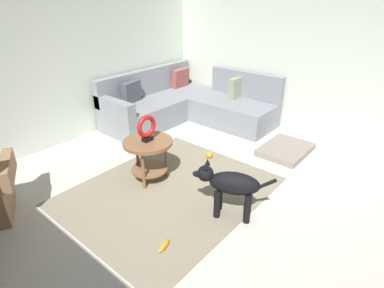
% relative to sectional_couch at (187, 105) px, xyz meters
% --- Properties ---
extents(ground_plane, '(6.00, 6.00, 0.10)m').
position_rel_sectional_couch_xyz_m(ground_plane, '(-1.99, -2.01, -0.34)').
color(ground_plane, beige).
extents(wall_back, '(6.00, 0.12, 2.70)m').
position_rel_sectional_couch_xyz_m(wall_back, '(-1.99, 0.93, 1.06)').
color(wall_back, silver).
rests_on(wall_back, ground_plane).
extents(wall_right, '(0.12, 6.00, 2.70)m').
position_rel_sectional_couch_xyz_m(wall_right, '(0.95, -2.01, 1.06)').
color(wall_right, silver).
rests_on(wall_right, ground_plane).
extents(area_rug, '(2.30, 1.90, 0.01)m').
position_rel_sectional_couch_xyz_m(area_rug, '(-1.84, -1.31, -0.29)').
color(area_rug, gray).
rests_on(area_rug, ground_plane).
extents(sectional_couch, '(2.20, 2.25, 0.88)m').
position_rel_sectional_couch_xyz_m(sectional_couch, '(0.00, 0.00, 0.00)').
color(sectional_couch, gray).
rests_on(sectional_couch, ground_plane).
extents(side_table, '(0.60, 0.60, 0.54)m').
position_rel_sectional_couch_xyz_m(side_table, '(-1.80, -0.94, 0.12)').
color(side_table, brown).
rests_on(side_table, ground_plane).
extents(torus_sculpture, '(0.28, 0.08, 0.33)m').
position_rel_sectional_couch_xyz_m(torus_sculpture, '(-1.80, -0.94, 0.42)').
color(torus_sculpture, black).
rests_on(torus_sculpture, side_table).
extents(dog_bed_mat, '(0.80, 0.60, 0.09)m').
position_rel_sectional_couch_xyz_m(dog_bed_mat, '(-0.01, -1.93, -0.25)').
color(dog_bed_mat, gray).
rests_on(dog_bed_mat, ground_plane).
extents(dog, '(0.43, 0.79, 0.63)m').
position_rel_sectional_couch_xyz_m(dog, '(-1.75, -2.09, 0.09)').
color(dog, black).
rests_on(dog, ground_plane).
extents(dog_toy_ball, '(0.10, 0.10, 0.10)m').
position_rel_sectional_couch_xyz_m(dog_toy_ball, '(-0.88, -1.18, -0.24)').
color(dog_toy_ball, orange).
rests_on(dog_toy_ball, ground_plane).
extents(dog_toy_bone, '(0.19, 0.11, 0.06)m').
position_rel_sectional_couch_xyz_m(dog_toy_bone, '(-2.54, -1.91, -0.26)').
color(dog_toy_bone, orange).
rests_on(dog_toy_bone, ground_plane).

